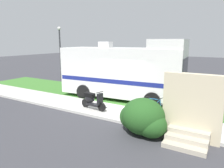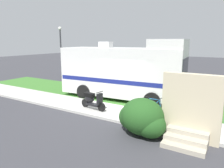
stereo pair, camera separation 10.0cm
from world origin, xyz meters
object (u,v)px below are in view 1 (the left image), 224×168
object	(u,v)px
bicycle	(151,108)
pickup_truck_near	(116,70)
motorhome_rv	(123,71)
street_lamp_post	(60,49)
scooter	(92,100)
bottle_green	(190,126)

from	to	relation	value
bicycle	pickup_truck_near	world-z (taller)	pickup_truck_near
motorhome_rv	street_lamp_post	size ratio (longest dim) A/B	1.59
street_lamp_post	scooter	bearing A→B (deg)	-35.91
pickup_truck_near	bottle_green	xyz separation A→B (m)	(7.71, -7.77, -0.71)
bicycle	bottle_green	xyz separation A→B (m)	(1.84, -0.60, -0.26)
pickup_truck_near	street_lamp_post	xyz separation A→B (m)	(-4.01, -2.66, 1.84)
motorhome_rv	bicycle	bearing A→B (deg)	-40.99
pickup_truck_near	bicycle	bearing A→B (deg)	-50.68
scooter	motorhome_rv	bearing A→B (deg)	85.22
bicycle	street_lamp_post	bearing A→B (deg)	155.49
scooter	bottle_green	world-z (taller)	scooter
motorhome_rv	street_lamp_post	xyz separation A→B (m)	(-7.24, 2.21, 1.08)
pickup_truck_near	street_lamp_post	size ratio (longest dim) A/B	1.16
motorhome_rv	bottle_green	size ratio (longest dim) A/B	25.44
bicycle	street_lamp_post	world-z (taller)	street_lamp_post
bicycle	bottle_green	bearing A→B (deg)	-18.14
scooter	street_lamp_post	size ratio (longest dim) A/B	0.33
street_lamp_post	bottle_green	bearing A→B (deg)	-23.55
bicycle	street_lamp_post	distance (m)	11.09
motorhome_rv	scooter	distance (m)	3.08
bottle_green	street_lamp_post	xyz separation A→B (m)	(-11.72, 5.11, 2.55)
bicycle	pickup_truck_near	distance (m)	9.27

